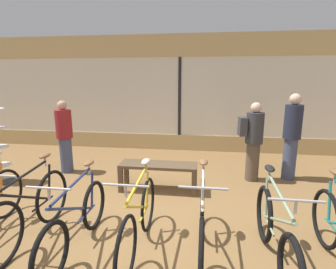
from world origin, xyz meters
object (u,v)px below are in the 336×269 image
bicycle_center_left (77,222)px  bicycle_center (139,220)px  display_bench (158,169)px  bicycle_left (30,210)px  bicycle_right (275,235)px  customer_by_window (292,135)px  customer_mid_floor (65,136)px  bicycle_center_right (202,223)px  customer_near_rack (253,139)px

bicycle_center_left → bicycle_center: bicycle_center is taller
bicycle_center → display_bench: (-0.08, 1.75, 0.01)m
bicycle_left → bicycle_right: 2.92m
bicycle_left → bicycle_center: size_ratio=1.01×
bicycle_right → display_bench: bicycle_right is taller
bicycle_left → customer_by_window: bearing=34.6°
display_bench → customer_mid_floor: size_ratio=0.89×
bicycle_center → customer_mid_floor: 3.35m
display_bench → bicycle_center: bearing=-87.3°
bicycle_center_left → bicycle_center_right: bearing=4.8°
bicycle_center_right → customer_by_window: 3.21m
display_bench → customer_by_window: size_ratio=0.80×
bicycle_center_right → customer_mid_floor: (-2.99, 2.41, 0.42)m
bicycle_right → bicycle_center_left: bearing=-179.4°
bicycle_center_right → bicycle_left: bearing=-179.7°
bicycle_center → bicycle_right: bicycle_center is taller
bicycle_center_left → bicycle_center: (0.74, 0.09, 0.03)m
display_bench → customer_mid_floor: (-2.18, 0.69, 0.41)m
display_bench → customer_near_rack: size_ratio=0.89×
customer_by_window → customer_mid_floor: 4.73m
display_bench → customer_by_window: 2.76m
bicycle_left → customer_by_window: customer_by_window is taller
bicycle_center_left → customer_near_rack: (2.42, 2.60, 0.48)m
bicycle_center → bicycle_center_left: bearing=-173.0°
bicycle_left → customer_mid_floor: 2.60m
display_bench → customer_mid_floor: customer_mid_floor is taller
customer_near_rack → bicycle_center: bearing=-123.9°
bicycle_center_left → bicycle_center: size_ratio=0.99×
bicycle_right → customer_by_window: (0.95, 2.76, 0.54)m
customer_by_window → customer_mid_floor: customer_by_window is taller
bicycle_center → customer_mid_floor: (-2.26, 2.44, 0.42)m
customer_by_window → bicycle_right: bearing=-109.1°
customer_near_rack → customer_mid_floor: size_ratio=1.00×
bicycle_center_left → customer_mid_floor: customer_mid_floor is taller
bicycle_right → customer_near_rack: bearing=86.1°
display_bench → customer_mid_floor: bearing=162.3°
customer_near_rack → customer_mid_floor: bearing=-178.9°
bicycle_center → customer_mid_floor: bearing=132.8°
bicycle_center_left → customer_by_window: (3.20, 2.78, 0.55)m
bicycle_right → customer_mid_floor: bearing=146.4°
bicycle_center → customer_by_window: customer_by_window is taller
display_bench → customer_by_window: bearing=20.3°
bicycle_center_left → bicycle_center_right: 1.47m
bicycle_center_left → bicycle_left: bearing=170.5°
display_bench → bicycle_center_left: bearing=-109.6°
bicycle_center_right → customer_mid_floor: customer_mid_floor is taller
display_bench → customer_by_window: (2.55, 0.94, 0.50)m
customer_near_rack → customer_by_window: size_ratio=0.91×
bicycle_center → bicycle_center_right: bicycle_center_right is taller
bicycle_right → customer_near_rack: 2.63m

